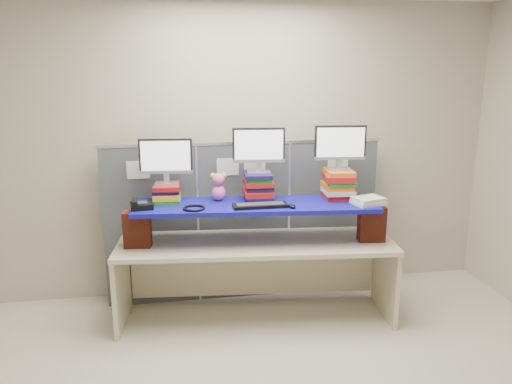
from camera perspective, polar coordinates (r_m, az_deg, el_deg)
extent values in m
cube|color=#B8AF98|center=(2.88, 3.72, -1.75)|extent=(5.00, 4.00, 2.80)
cube|color=#41464C|center=(4.71, -11.91, -3.98)|extent=(0.85, 0.05, 1.50)
cube|color=#41464C|center=(4.75, -1.39, -3.51)|extent=(0.85, 0.05, 1.50)
cube|color=#41464C|center=(4.94, 8.61, -2.95)|extent=(0.85, 0.05, 1.50)
cube|color=silver|center=(4.57, -1.45, 5.66)|extent=(2.60, 0.06, 0.03)
cube|color=silver|center=(4.54, -13.32, 2.48)|extent=(0.20, 0.00, 0.16)
cube|color=silver|center=(4.56, -3.24, 2.88)|extent=(0.20, 0.00, 0.16)
cube|color=silver|center=(4.60, -0.14, 2.99)|extent=(0.20, 0.00, 0.16)
cube|color=silver|center=(4.79, 9.34, 3.26)|extent=(0.20, 0.00, 0.16)
cube|color=beige|center=(4.33, 0.00, -5.93)|extent=(2.43, 0.92, 0.04)
cube|color=beige|center=(4.54, -15.10, -10.38)|extent=(0.10, 0.64, 0.68)
cube|color=beige|center=(4.69, 14.58, -9.54)|extent=(0.10, 0.64, 0.68)
cube|color=maroon|center=(4.28, -13.41, -4.16)|extent=(0.23, 0.14, 0.30)
cube|color=maroon|center=(4.41, 13.09, -3.58)|extent=(0.23, 0.14, 0.30)
cube|color=#0C0869|center=(4.23, 0.00, -1.56)|extent=(2.08, 0.71, 0.04)
cube|color=#217D24|center=(4.35, -10.02, -0.86)|extent=(0.23, 0.28, 0.03)
cube|color=gold|center=(4.33, -10.15, -0.37)|extent=(0.24, 0.28, 0.05)
cube|color=#17114B|center=(4.34, -10.18, 0.22)|extent=(0.24, 0.28, 0.03)
cube|color=#AB1413|center=(4.31, -10.11, 0.65)|extent=(0.24, 0.29, 0.04)
cube|color=#17114B|center=(4.32, 0.33, -0.62)|extent=(0.25, 0.30, 0.05)
cube|color=#AB1413|center=(4.31, 0.23, -0.03)|extent=(0.26, 0.29, 0.04)
cube|color=#17114B|center=(4.32, 0.36, 0.57)|extent=(0.25, 0.28, 0.04)
cube|color=#AB1413|center=(4.31, 0.29, 1.09)|extent=(0.26, 0.30, 0.04)
cube|color=#217D24|center=(4.30, 0.36, 1.57)|extent=(0.24, 0.29, 0.04)
cube|color=#17114B|center=(4.28, 0.20, 1.99)|extent=(0.25, 0.29, 0.03)
cube|color=#AB1413|center=(4.45, 9.36, -0.38)|extent=(0.27, 0.29, 0.05)
cube|color=beige|center=(4.42, 9.35, 0.12)|extent=(0.26, 0.28, 0.04)
cube|color=orange|center=(4.42, 9.25, 0.69)|extent=(0.25, 0.28, 0.05)
cube|color=#217D24|center=(4.41, 9.56, 1.18)|extent=(0.27, 0.30, 0.03)
cube|color=#AB1413|center=(4.39, 9.41, 1.68)|extent=(0.29, 0.32, 0.05)
cube|color=orange|center=(4.40, 9.47, 2.27)|extent=(0.25, 0.31, 0.04)
cube|color=#A6A6AB|center=(4.31, -10.14, 1.01)|extent=(0.21, 0.14, 0.01)
cube|color=#A6A6AB|center=(4.30, -10.17, 1.61)|extent=(0.05, 0.04, 0.08)
cube|color=black|center=(4.27, -10.28, 4.07)|extent=(0.45, 0.07, 0.29)
cube|color=silver|center=(4.25, -10.28, 4.02)|extent=(0.41, 0.04, 0.26)
cube|color=#A6A6AB|center=(4.28, 0.31, 2.29)|extent=(0.21, 0.14, 0.01)
cube|color=#A6A6AB|center=(4.27, 0.31, 2.90)|extent=(0.05, 0.04, 0.08)
cube|color=black|center=(4.24, 0.31, 5.38)|extent=(0.45, 0.07, 0.29)
cube|color=silver|center=(4.22, 0.36, 5.34)|extent=(0.41, 0.04, 0.26)
cube|color=#A6A6AB|center=(4.39, 9.47, 2.58)|extent=(0.21, 0.14, 0.01)
cube|color=#A6A6AB|center=(4.38, 9.50, 3.17)|extent=(0.05, 0.04, 0.08)
cube|color=black|center=(4.35, 9.60, 5.60)|extent=(0.45, 0.07, 0.29)
cube|color=silver|center=(4.33, 9.69, 5.56)|extent=(0.41, 0.04, 0.26)
cube|color=black|center=(4.11, 0.48, -1.55)|extent=(0.45, 0.15, 0.03)
cube|color=#2D2D30|center=(4.11, 0.49, -1.35)|extent=(0.39, 0.10, 0.00)
ellipsoid|color=black|center=(4.10, 4.15, -1.59)|extent=(0.07, 0.11, 0.03)
cube|color=black|center=(4.17, -12.92, -1.54)|extent=(0.20, 0.18, 0.04)
cube|color=#2D2D30|center=(4.17, -12.94, -1.19)|extent=(0.10, 0.10, 0.01)
cube|color=black|center=(4.16, -13.69, -1.09)|extent=(0.06, 0.16, 0.03)
torus|color=black|center=(4.08, -7.10, -1.82)|extent=(0.21, 0.21, 0.02)
ellipsoid|color=pink|center=(4.31, -4.29, -0.10)|extent=(0.12, 0.11, 0.13)
sphere|color=pink|center=(4.28, -4.32, 1.47)|extent=(0.11, 0.11, 0.11)
sphere|color=yellow|center=(4.27, -4.97, 1.87)|extent=(0.05, 0.05, 0.05)
sphere|color=yellow|center=(4.28, -3.68, 1.91)|extent=(0.05, 0.05, 0.05)
cube|color=beige|center=(4.30, 12.71, -1.17)|extent=(0.29, 0.26, 0.03)
cube|color=beige|center=(4.29, 12.73, -0.79)|extent=(0.28, 0.25, 0.03)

